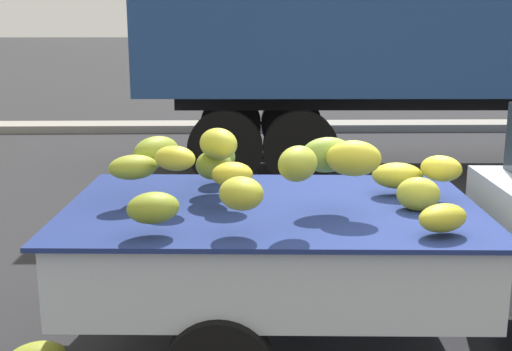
# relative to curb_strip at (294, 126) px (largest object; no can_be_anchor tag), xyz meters

# --- Properties ---
(curb_strip) EXTENTS (80.00, 0.80, 0.16)m
(curb_strip) POSITION_rel_curb_strip_xyz_m (0.00, 0.00, 0.00)
(curb_strip) COLOR gray
(curb_strip) RESTS_ON ground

